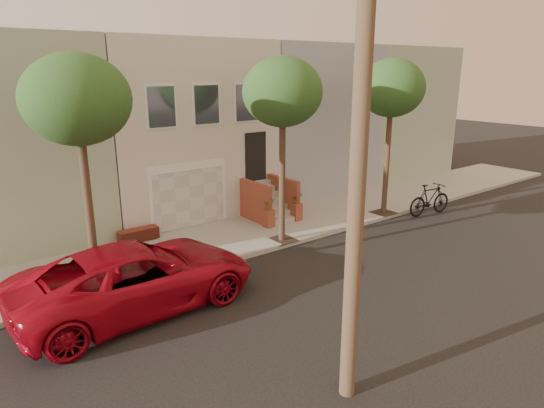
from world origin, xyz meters
TOP-DOWN VIEW (x-y plane):
  - ground at (0.00, 0.00)m, footprint 90.00×90.00m
  - sidewalk at (0.00, 5.35)m, footprint 40.00×3.70m
  - house_row at (0.00, 11.19)m, footprint 33.10×11.70m
  - tree_left at (-5.50, 3.90)m, footprint 2.70×2.57m
  - tree_mid at (1.00, 3.90)m, footprint 2.70×2.57m
  - tree_right at (6.50, 3.90)m, footprint 2.70×2.57m
  - pickup_truck at (-4.87, 2.49)m, footprint 6.34×3.11m
  - motorcycle at (8.21, 2.86)m, footprint 2.34×0.95m

SIDE VIEW (x-z plane):
  - ground at x=0.00m, z-range 0.00..0.00m
  - sidewalk at x=0.00m, z-range 0.00..0.15m
  - motorcycle at x=8.21m, z-range 0.00..1.36m
  - pickup_truck at x=-4.87m, z-range 0.00..1.73m
  - house_row at x=0.00m, z-range 0.14..7.14m
  - tree_left at x=-5.50m, z-range 2.11..8.41m
  - tree_mid at x=1.00m, z-range 2.11..8.41m
  - tree_right at x=6.50m, z-range 2.11..8.41m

